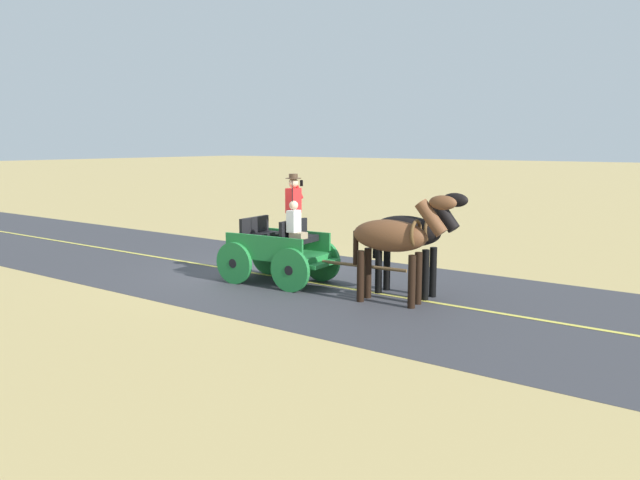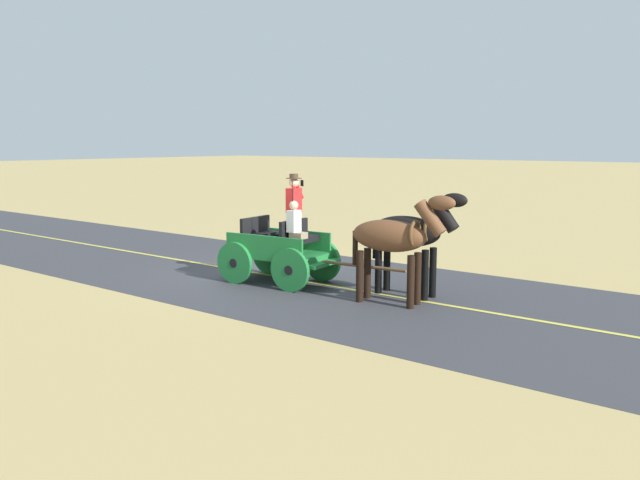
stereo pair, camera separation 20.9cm
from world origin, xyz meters
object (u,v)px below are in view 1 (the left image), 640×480
(horse_drawn_carriage, at_px, (281,248))
(horse_off_side, at_px, (395,238))
(horse_near_side, at_px, (411,234))
(traffic_cone, at_px, (244,237))

(horse_drawn_carriage, xyz_separation_m, horse_off_side, (0.12, 3.05, 0.51))
(horse_near_side, bearing_deg, horse_off_side, 5.19)
(horse_near_side, bearing_deg, traffic_cone, -110.61)
(horse_near_side, height_order, horse_off_side, same)
(horse_drawn_carriage, relative_size, traffic_cone, 9.03)
(horse_off_side, bearing_deg, horse_drawn_carriage, -92.20)
(horse_near_side, height_order, traffic_cone, horse_near_side)
(horse_off_side, bearing_deg, traffic_cone, -115.45)
(horse_drawn_carriage, relative_size, horse_near_side, 2.04)
(horse_drawn_carriage, relative_size, horse_off_side, 2.04)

